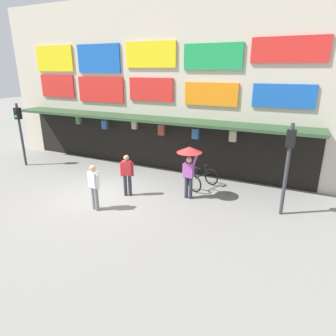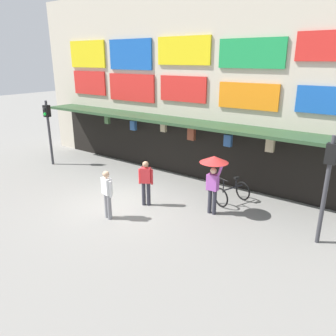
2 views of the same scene
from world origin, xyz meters
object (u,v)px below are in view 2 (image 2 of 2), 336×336
pedestrian_in_green (146,181)px  bicycle_parked (232,193)px  traffic_light_far (328,173)px  pedestrian_with_umbrella (214,169)px  traffic_light_near (48,123)px  pedestrian_in_blue (107,192)px

pedestrian_in_green → bicycle_parked: bearing=38.9°
traffic_light_far → pedestrian_with_umbrella: bearing=-177.1°
traffic_light_near → pedestrian_with_umbrella: (9.25, -0.15, -0.50)m
traffic_light_far → traffic_light_near: bearing=-179.9°
pedestrian_in_blue → pedestrian_with_umbrella: pedestrian_with_umbrella is taller
traffic_light_far → pedestrian_in_green: 5.89m
traffic_light_near → bicycle_parked: 9.65m
traffic_light_near → pedestrian_in_green: traffic_light_near is taller
traffic_light_near → pedestrian_in_green: 7.14m
pedestrian_in_blue → traffic_light_near: bearing=159.2°
pedestrian_in_blue → pedestrian_with_umbrella: 3.61m
bicycle_parked → pedestrian_in_blue: 4.57m
pedestrian_with_umbrella → pedestrian_in_green: (-2.28, -0.80, -0.69)m
bicycle_parked → pedestrian_in_green: (-2.46, -1.99, 0.55)m
bicycle_parked → pedestrian_in_green: bearing=-141.1°
bicycle_parked → pedestrian_in_blue: bearing=-128.7°
pedestrian_in_blue → pedestrian_in_green: (0.37, 1.55, 0.00)m
bicycle_parked → pedestrian_with_umbrella: size_ratio=0.64×
traffic_light_far → pedestrian_in_blue: bearing=-157.4°
pedestrian_in_blue → pedestrian_in_green: bearing=76.6°
pedestrian_in_green → traffic_light_far: bearing=9.7°
traffic_light_near → traffic_light_far: bearing=0.1°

